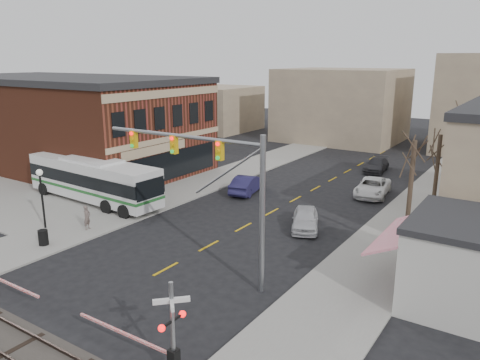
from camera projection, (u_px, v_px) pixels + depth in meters
name	position (u px, v px, depth m)	size (l,w,h in m)	color
ground	(140.00, 283.00, 24.57)	(160.00, 160.00, 0.00)	black
sidewalk_west	(218.00, 178.00, 45.77)	(5.00, 60.00, 0.12)	gray
sidewalk_east	(419.00, 212.00, 35.65)	(5.00, 60.00, 0.12)	gray
brick_building	(65.00, 121.00, 50.64)	(30.40, 15.40, 9.60)	brown
tree_east_a	(410.00, 196.00, 27.79)	(0.28, 0.28, 6.75)	#382B21
tree_east_b	(436.00, 179.00, 32.53)	(0.28, 0.28, 6.30)	#382B21
tree_east_c	(459.00, 154.00, 38.78)	(0.28, 0.28, 7.20)	#382B21
transit_bus	(93.00, 179.00, 37.96)	(13.50, 3.56, 3.45)	silver
traffic_signal_mast	(215.00, 174.00, 23.78)	(10.28, 0.30, 8.00)	gray
rr_crossing_east	(164.00, 331.00, 16.81)	(5.60, 1.36, 4.00)	gray
street_lamp	(41.00, 186.00, 31.49)	(0.44, 0.44, 4.15)	black
trash_bin	(43.00, 237.00, 29.19)	(0.60, 0.60, 0.96)	black
car_a	(305.00, 219.00, 32.16)	(1.74, 4.33, 1.48)	#BBBBC0
car_b	(247.00, 184.00, 40.81)	(1.68, 4.82, 1.59)	#1E1B44
car_c	(373.00, 187.00, 40.02)	(2.46, 5.33, 1.48)	white
car_d	(376.00, 165.00, 48.59)	(1.93, 4.75, 1.38)	#36363B
pedestrian_near	(87.00, 217.00, 31.76)	(0.61, 0.40, 1.68)	#665751
pedestrian_far	(120.00, 202.00, 35.31)	(0.75, 0.59, 1.55)	#2E2D4E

